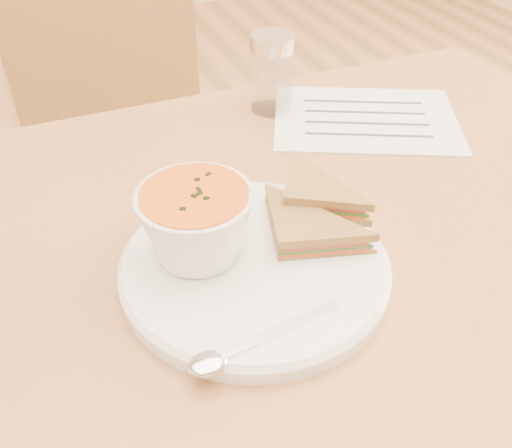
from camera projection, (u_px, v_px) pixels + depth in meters
name	position (u px, v px, depth m)	size (l,w,h in m)	color
dining_table	(295.00, 386.00, 0.95)	(1.00, 0.70, 0.75)	#9A5330
chair_far	(139.00, 160.00, 1.27)	(0.44, 0.44, 0.98)	brown
plate	(255.00, 267.00, 0.62)	(0.29, 0.29, 0.02)	white
soup_bowl	(197.00, 227.00, 0.59)	(0.12, 0.12, 0.08)	white
sandwich_half_a	(278.00, 254.00, 0.60)	(0.11, 0.11, 0.03)	olive
sandwich_half_b	(283.00, 208.00, 0.64)	(0.10, 0.10, 0.03)	olive
spoon	(261.00, 339.00, 0.52)	(0.19, 0.04, 0.01)	silver
paper_menu	(366.00, 119.00, 0.89)	(0.28, 0.21, 0.00)	white
condiment_shaker	(272.00, 73.00, 0.88)	(0.07, 0.07, 0.12)	silver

